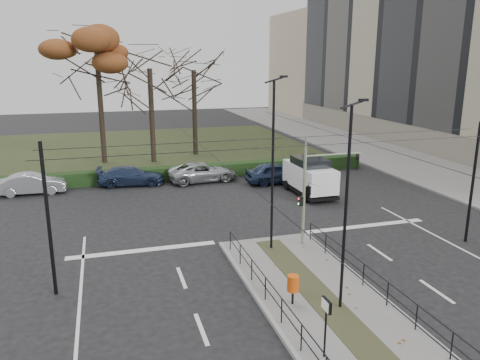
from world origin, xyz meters
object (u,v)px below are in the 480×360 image
(streetlamp_median_near, at_px, (346,207))
(parked_car_second, at_px, (32,184))
(bare_tree_center, at_px, (194,76))
(bare_tree_near, at_px, (150,75))
(rust_tree, at_px, (97,50))
(litter_bin, at_px, (293,284))
(info_panel, at_px, (326,312))
(traffic_light, at_px, (310,189))
(white_van, at_px, (310,175))
(streetlamp_median_far, at_px, (273,164))
(parked_car_fourth, at_px, (202,172))
(parked_car_fifth, at_px, (276,173))
(parked_car_third, at_px, (131,176))

(streetlamp_median_near, height_order, parked_car_second, streetlamp_median_near)
(bare_tree_center, bearing_deg, bare_tree_near, -151.54)
(rust_tree, distance_m, bare_tree_near, 4.73)
(litter_bin, xyz_separation_m, info_panel, (-0.31, -3.20, 0.70))
(traffic_light, bearing_deg, litter_bin, -119.57)
(litter_bin, height_order, white_van, white_van)
(info_panel, height_order, streetlamp_median_far, streetlamp_median_far)
(litter_bin, height_order, streetlamp_median_near, streetlamp_median_near)
(parked_car_fourth, bearing_deg, bare_tree_center, -14.29)
(streetlamp_median_near, relative_size, parked_car_fifth, 1.64)
(bare_tree_near, bearing_deg, bare_tree_center, 28.46)
(parked_car_fifth, bearing_deg, parked_car_third, 77.20)
(streetlamp_median_far, relative_size, parked_car_third, 1.70)
(white_van, bearing_deg, streetlamp_median_near, -110.27)
(streetlamp_median_far, relative_size, rust_tree, 0.64)
(bare_tree_center, bearing_deg, traffic_light, -87.91)
(rust_tree, xyz_separation_m, bare_tree_near, (4.18, -0.83, -2.05))
(parked_car_third, relative_size, bare_tree_near, 0.44)
(litter_bin, xyz_separation_m, parked_car_third, (-4.53, 19.37, -0.25))
(parked_car_fifth, bearing_deg, bare_tree_near, 39.33)
(parked_car_fourth, bearing_deg, parked_car_second, 84.45)
(streetlamp_median_near, xyz_separation_m, streetlamp_median_far, (-0.50, 5.86, 0.29))
(white_van, distance_m, bare_tree_center, 17.26)
(parked_car_third, xyz_separation_m, parked_car_fourth, (5.19, -0.36, 0.02))
(streetlamp_median_near, relative_size, parked_car_second, 1.73)
(parked_car_third, bearing_deg, bare_tree_center, -28.60)
(streetlamp_median_near, height_order, parked_car_third, streetlamp_median_near)
(rust_tree, bearing_deg, streetlamp_median_near, -74.45)
(parked_car_fourth, distance_m, white_van, 8.29)
(streetlamp_median_far, distance_m, parked_car_second, 18.67)
(litter_bin, xyz_separation_m, parked_car_second, (-11.06, 18.91, -0.23))
(bare_tree_center, bearing_deg, parked_car_fourth, -98.22)
(litter_bin, distance_m, parked_car_fourth, 19.03)
(parked_car_third, relative_size, parked_car_fifth, 1.04)
(bare_tree_near, bearing_deg, info_panel, -86.58)
(streetlamp_median_near, xyz_separation_m, parked_car_fourth, (-0.92, 19.71, -3.22))
(info_panel, bearing_deg, traffic_light, 68.74)
(parked_car_third, xyz_separation_m, parked_car_fifth, (10.29, -2.42, 0.09))
(parked_car_second, bearing_deg, parked_car_third, -86.03)
(streetlamp_median_near, relative_size, white_van, 1.55)
(litter_bin, height_order, rust_tree, rust_tree)
(parked_car_fourth, relative_size, rust_tree, 0.41)
(bare_tree_near, bearing_deg, white_van, -55.92)
(parked_car_third, height_order, white_van, white_van)
(traffic_light, xyz_separation_m, parked_car_fifth, (2.80, 11.73, -2.10))
(rust_tree, bearing_deg, parked_car_fourth, -50.82)
(traffic_light, height_order, litter_bin, traffic_light)
(parked_car_third, bearing_deg, rust_tree, 18.15)
(streetlamp_median_far, xyz_separation_m, white_van, (5.75, 8.35, -2.90))
(streetlamp_median_far, height_order, parked_car_fourth, streetlamp_median_far)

